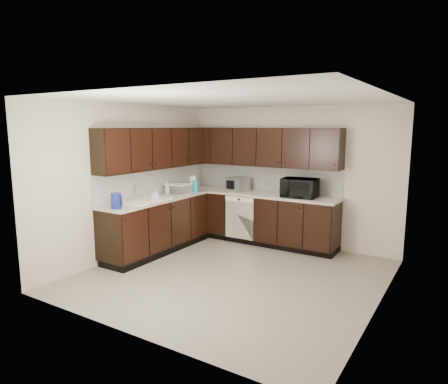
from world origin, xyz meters
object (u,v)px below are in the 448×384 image
(microwave, at_px, (300,188))
(toaster_oven, at_px, (238,184))
(storage_bin, at_px, (177,189))
(sink, at_px, (145,204))
(blue_pitcher, at_px, (116,201))

(microwave, distance_m, toaster_oven, 1.27)
(microwave, xyz_separation_m, storage_bin, (-2.07, -0.75, -0.09))
(sink, bearing_deg, toaster_oven, 66.20)
(sink, bearing_deg, microwave, 39.32)
(blue_pitcher, bearing_deg, storage_bin, 73.66)
(toaster_oven, xyz_separation_m, blue_pitcher, (-0.67, -2.42, -0.01))
(microwave, bearing_deg, sink, -145.80)
(sink, height_order, microwave, microwave)
(sink, bearing_deg, storage_bin, 92.80)
(sink, xyz_separation_m, microwave, (2.03, 1.66, 0.22))
(microwave, relative_size, toaster_oven, 1.50)
(blue_pitcher, bearing_deg, toaster_oven, 53.25)
(sink, height_order, toaster_oven, sink)
(storage_bin, relative_size, blue_pitcher, 1.71)
(toaster_oven, relative_size, blue_pitcher, 1.68)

